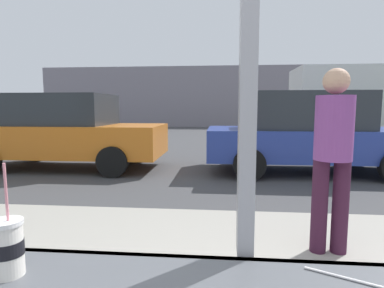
{
  "coord_description": "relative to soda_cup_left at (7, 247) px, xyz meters",
  "views": [
    {
      "loc": [
        -0.08,
        -0.87,
        1.41
      ],
      "look_at": [
        -0.44,
        3.09,
        0.95
      ],
      "focal_mm": 29.29,
      "sensor_mm": 36.0,
      "label": 1
    }
  ],
  "objects": [
    {
      "name": "box_truck",
      "position": [
        6.39,
        11.6,
        0.55
      ],
      "size": [
        6.33,
        2.44,
        2.91
      ],
      "color": "silver",
      "rests_on": "ground"
    },
    {
      "name": "parked_car_orange",
      "position": [
        -3.05,
        6.27,
        -0.16
      ],
      "size": [
        4.45,
        1.98,
        1.73
      ],
      "color": "orange",
      "rests_on": "ground"
    },
    {
      "name": "pedestrian",
      "position": [
        1.54,
        2.05,
        0.01
      ],
      "size": [
        0.32,
        0.32,
        1.63
      ],
      "color": "#3B1930",
      "rests_on": "sidewalk_strip"
    },
    {
      "name": "ground_plane",
      "position": [
        0.64,
        8.12,
        -1.04
      ],
      "size": [
        60.0,
        60.0,
        0.0
      ],
      "primitive_type": "plane",
      "color": "#424244"
    },
    {
      "name": "parked_car_blue",
      "position": [
        2.47,
        6.27,
        -0.16
      ],
      "size": [
        4.4,
        2.07,
        1.75
      ],
      "color": "#283D93",
      "rests_on": "ground"
    },
    {
      "name": "loose_straw",
      "position": [
        0.89,
        0.07,
        -0.08
      ],
      "size": [
        0.17,
        0.09,
        0.01
      ],
      "primitive_type": "cylinder",
      "rotation": [
        0.0,
        1.57,
        -0.47
      ],
      "color": "white",
      "rests_on": "window_counter"
    },
    {
      "name": "building_facade_far",
      "position": [
        0.64,
        23.64,
        1.25
      ],
      "size": [
        28.0,
        1.2,
        4.57
      ],
      "primitive_type": "cube",
      "color": "gray",
      "rests_on": "ground"
    },
    {
      "name": "soda_cup_left",
      "position": [
        0.0,
        0.0,
        0.0
      ],
      "size": [
        0.09,
        0.09,
        0.31
      ],
      "color": "silver",
      "rests_on": "window_counter"
    },
    {
      "name": "sidewalk_strip",
      "position": [
        0.64,
        1.72,
        -0.98
      ],
      "size": [
        16.0,
        2.8,
        0.12
      ],
      "primitive_type": "cube",
      "color": "#9E998E",
      "rests_on": "ground"
    }
  ]
}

